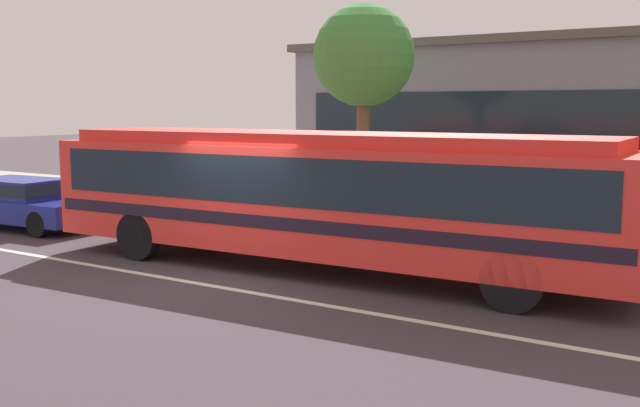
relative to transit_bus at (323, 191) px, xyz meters
name	(u,v)px	position (x,y,z in m)	size (l,w,h in m)	color
ground_plane	(234,276)	(-1.13, -1.35, -1.56)	(120.00, 120.00, 0.00)	#3D343B
sidewalk_slab	(397,225)	(-1.13, 5.35, -1.50)	(60.00, 8.00, 0.12)	#A09888
lane_stripe_center	(205,285)	(-1.13, -2.15, -1.56)	(56.00, 0.16, 0.01)	silver
transit_bus	(323,191)	(0.00, 0.00, 0.00)	(11.93, 2.95, 2.67)	red
sedan_behind_bus	(21,201)	(-9.35, -0.04, -0.84)	(4.41, 2.05, 1.29)	navy
pedestrian_waiting_near_sign	(430,198)	(0.74, 3.27, -0.44)	(0.42, 0.42, 1.72)	#283635
pedestrian_walking_along_curb	(304,189)	(-2.71, 3.31, -0.44)	(0.48, 0.48, 1.70)	#2B3D3D
street_tree_near_stop	(364,58)	(-1.65, 4.43, 2.80)	(2.54, 2.54, 5.56)	brown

